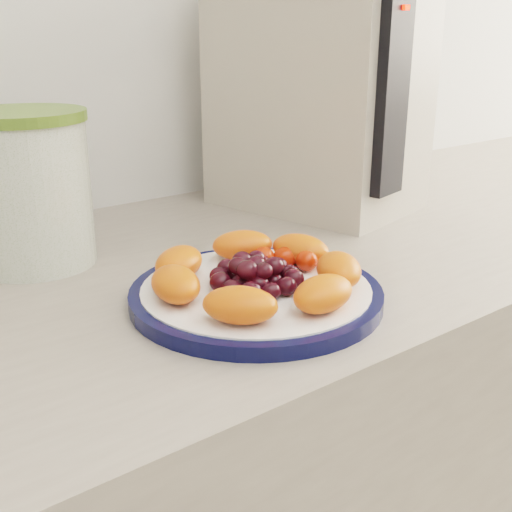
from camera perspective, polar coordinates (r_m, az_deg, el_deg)
plate_rim at (r=0.66m, az=0.00°, el=-3.47°), size 0.26×0.26×0.01m
plate_face at (r=0.66m, az=0.00°, el=-3.39°), size 0.24×0.24×0.02m
canister at (r=0.79m, az=-19.49°, el=5.18°), size 0.17×0.17×0.17m
canister_lid at (r=0.78m, az=-20.25°, el=11.63°), size 0.18×0.18×0.01m
appliance_body at (r=1.00m, az=5.53°, el=14.68°), size 0.27×0.33×0.36m
appliance_panel at (r=0.88m, az=11.92°, el=14.01°), size 0.07×0.03×0.27m
appliance_led at (r=0.87m, az=13.13°, el=20.72°), size 0.01×0.01×0.01m
fruit_plate at (r=0.66m, az=0.28°, el=-1.31°), size 0.22×0.22×0.03m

